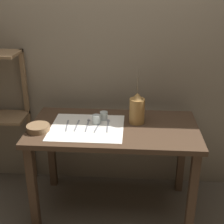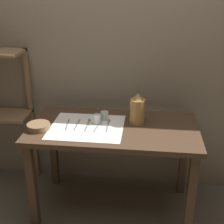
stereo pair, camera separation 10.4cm
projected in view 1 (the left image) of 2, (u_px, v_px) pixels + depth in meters
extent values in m
plane|color=brown|center=(113.00, 206.00, 2.71)|extent=(12.00, 12.00, 0.00)
cube|color=#7A6B56|center=(117.00, 58.00, 2.66)|extent=(7.00, 0.06, 2.40)
cube|color=#422D1E|center=(114.00, 129.00, 2.42)|extent=(1.31, 0.69, 0.04)
cube|color=#422D1E|center=(33.00, 189.00, 2.35)|extent=(0.06, 0.06, 0.73)
cube|color=#422D1E|center=(192.00, 196.00, 2.27)|extent=(0.06, 0.06, 0.73)
cube|color=#422D1E|center=(51.00, 151.00, 2.87)|extent=(0.06, 0.06, 0.73)
cube|color=#422D1E|center=(181.00, 155.00, 2.80)|extent=(0.06, 0.06, 0.73)
cube|color=brown|center=(29.00, 119.00, 2.87)|extent=(0.04, 0.04, 1.28)
cube|color=white|center=(87.00, 127.00, 2.39)|extent=(0.56, 0.49, 0.00)
cylinder|color=olive|center=(137.00, 111.00, 2.44)|extent=(0.12, 0.12, 0.20)
cone|color=olive|center=(137.00, 96.00, 2.39)|extent=(0.09, 0.09, 0.05)
cylinder|color=brown|center=(138.00, 85.00, 2.36)|extent=(0.01, 0.01, 0.12)
cylinder|color=brown|center=(138.00, 84.00, 2.37)|extent=(0.02, 0.02, 0.12)
cylinder|color=brown|center=(137.00, 85.00, 2.36)|extent=(0.02, 0.03, 0.13)
cylinder|color=brown|center=(138.00, 80.00, 2.35)|extent=(0.02, 0.05, 0.20)
cylinder|color=brown|center=(38.00, 128.00, 2.33)|extent=(0.17, 0.17, 0.05)
cylinder|color=#B7C1BC|center=(96.00, 119.00, 2.44)|extent=(0.07, 0.07, 0.07)
cylinder|color=#B7C1BC|center=(104.00, 116.00, 2.51)|extent=(0.06, 0.06, 0.07)
cube|color=gray|center=(67.00, 126.00, 2.41)|extent=(0.03, 0.20, 0.00)
cube|color=gray|center=(77.00, 125.00, 2.41)|extent=(0.02, 0.20, 0.00)
cube|color=gray|center=(87.00, 126.00, 2.41)|extent=(0.01, 0.20, 0.00)
sphere|color=gray|center=(89.00, 120.00, 2.50)|extent=(0.02, 0.02, 0.02)
cube|color=gray|center=(97.00, 127.00, 2.40)|extent=(0.04, 0.20, 0.00)
cube|color=gray|center=(108.00, 126.00, 2.40)|extent=(0.02, 0.20, 0.00)
sphere|color=gray|center=(108.00, 121.00, 2.49)|extent=(0.02, 0.02, 0.02)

